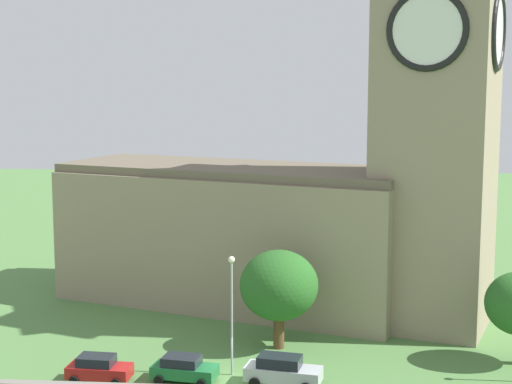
{
  "coord_description": "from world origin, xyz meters",
  "views": [
    {
      "loc": [
        5.6,
        -49.4,
        19.27
      ],
      "look_at": [
        1.22,
        6.51,
        11.24
      ],
      "focal_mm": 56.83,
      "sensor_mm": 36.0,
      "label": 1
    }
  ],
  "objects_px": {
    "church": "(306,189)",
    "streetlamp_west_mid": "(232,298)",
    "car_green": "(184,369)",
    "car_red": "(99,369)",
    "tree_churchyard": "(279,286)",
    "car_silver": "(282,371)"
  },
  "relations": [
    {
      "from": "church",
      "to": "tree_churchyard",
      "type": "relative_size",
      "value": 5.32
    },
    {
      "from": "car_green",
      "to": "car_silver",
      "type": "bearing_deg",
      "value": -2.21
    },
    {
      "from": "car_red",
      "to": "streetlamp_west_mid",
      "type": "relative_size",
      "value": 0.53
    },
    {
      "from": "car_red",
      "to": "tree_churchyard",
      "type": "height_order",
      "value": "tree_churchyard"
    },
    {
      "from": "car_red",
      "to": "car_green",
      "type": "height_order",
      "value": "car_red"
    },
    {
      "from": "car_red",
      "to": "car_silver",
      "type": "bearing_deg",
      "value": 1.12
    },
    {
      "from": "church",
      "to": "streetlamp_west_mid",
      "type": "height_order",
      "value": "church"
    },
    {
      "from": "car_red",
      "to": "streetlamp_west_mid",
      "type": "xyz_separation_m",
      "value": [
        8.33,
        1.82,
        4.33
      ]
    },
    {
      "from": "church",
      "to": "streetlamp_west_mid",
      "type": "distance_m",
      "value": 16.71
    },
    {
      "from": "car_silver",
      "to": "tree_churchyard",
      "type": "height_order",
      "value": "tree_churchyard"
    },
    {
      "from": "streetlamp_west_mid",
      "to": "tree_churchyard",
      "type": "height_order",
      "value": "streetlamp_west_mid"
    },
    {
      "from": "car_silver",
      "to": "tree_churchyard",
      "type": "xyz_separation_m",
      "value": [
        -0.58,
        7.08,
        3.61
      ]
    },
    {
      "from": "church",
      "to": "car_red",
      "type": "distance_m",
      "value": 23.33
    },
    {
      "from": "car_green",
      "to": "church",
      "type": "bearing_deg",
      "value": 65.96
    },
    {
      "from": "car_green",
      "to": "car_silver",
      "type": "relative_size",
      "value": 0.87
    },
    {
      "from": "church",
      "to": "car_red",
      "type": "height_order",
      "value": "church"
    },
    {
      "from": "car_red",
      "to": "car_green",
      "type": "bearing_deg",
      "value": 5.0
    },
    {
      "from": "car_red",
      "to": "church",
      "type": "bearing_deg",
      "value": 53.18
    },
    {
      "from": "church",
      "to": "car_silver",
      "type": "xyz_separation_m",
      "value": [
        -1.15,
        -16.91,
        -9.15
      ]
    },
    {
      "from": "church",
      "to": "car_green",
      "type": "bearing_deg",
      "value": -114.04
    },
    {
      "from": "car_red",
      "to": "car_silver",
      "type": "distance_m",
      "value": 11.69
    },
    {
      "from": "car_green",
      "to": "tree_churchyard",
      "type": "xyz_separation_m",
      "value": [
        5.71,
        6.84,
        3.75
      ]
    }
  ]
}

